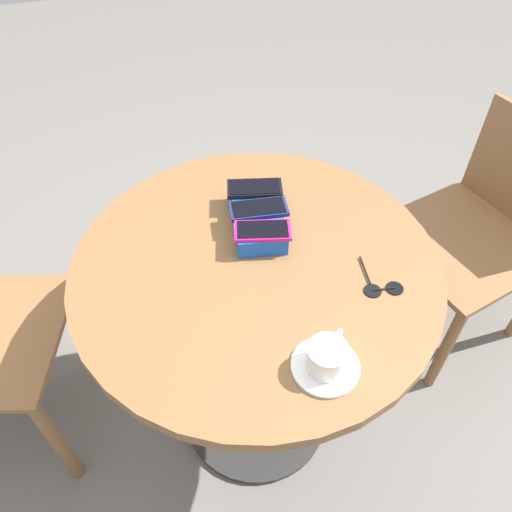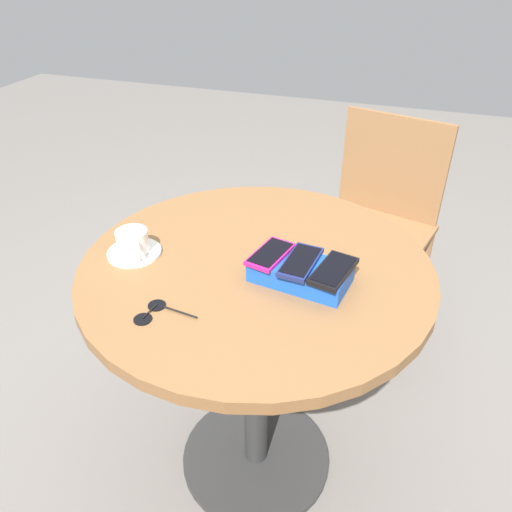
# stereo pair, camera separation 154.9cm
# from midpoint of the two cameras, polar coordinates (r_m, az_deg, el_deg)

# --- Properties ---
(ground_plane) EXTENTS (8.00, 8.00, 0.00)m
(ground_plane) POSITION_cam_midpoint_polar(r_m,az_deg,el_deg) (1.57, -19.16, -37.32)
(ground_plane) COLOR slate
(round_table) EXTENTS (0.84, 0.84, 0.76)m
(round_table) POSITION_cam_midpoint_polar(r_m,az_deg,el_deg) (1.01, -28.74, -32.75)
(round_table) COLOR #2D2D2D
(round_table) RESTS_ON ground_plane
(phone_box) EXTENTS (0.23, 0.14, 0.05)m
(phone_box) POSITION_cam_midpoint_polar(r_m,az_deg,el_deg) (0.86, -30.43, -22.27)
(phone_box) COLOR blue
(phone_box) RESTS_ON round_table
(phone_black) EXTENTS (0.09, 0.15, 0.01)m
(phone_black) POSITION_cam_midpoint_polar(r_m,az_deg,el_deg) (0.87, -29.82, -16.92)
(phone_black) COLOR black
(phone_black) RESTS_ON phone_box
(phone_navy) EXTENTS (0.08, 0.14, 0.01)m
(phone_navy) POSITION_cam_midpoint_polar(r_m,az_deg,el_deg) (0.84, -31.10, -21.52)
(phone_navy) COLOR navy
(phone_navy) RESTS_ON phone_box
(phone_magenta) EXTENTS (0.09, 0.14, 0.01)m
(phone_magenta) POSITION_cam_midpoint_polar(r_m,az_deg,el_deg) (0.82, -32.49, -26.22)
(phone_magenta) COLOR #D11975
(phone_magenta) RESTS_ON phone_box
(saucer) EXTENTS (0.13, 0.13, 0.01)m
(saucer) POSITION_cam_midpoint_polar(r_m,az_deg,el_deg) (0.81, -32.57, -50.51)
(saucer) COLOR white
(saucer) RESTS_ON round_table
(coffee_cup) EXTENTS (0.09, 0.09, 0.06)m
(coffee_cup) POSITION_cam_midpoint_polar(r_m,az_deg,el_deg) (0.78, -33.84, -50.50)
(coffee_cup) COLOR white
(coffee_cup) RESTS_ON saucer
(sunglasses) EXTENTS (0.12, 0.09, 0.01)m
(sunglasses) POSITION_cam_midpoint_polar(r_m,az_deg,el_deg) (0.76, -13.64, -39.64)
(sunglasses) COLOR black
(sunglasses) RESTS_ON round_table
(chair_near_window) EXTENTS (0.56, 0.56, 0.79)m
(chair_near_window) POSITION_cam_midpoint_polar(r_m,az_deg,el_deg) (1.26, 16.08, -15.75)
(chair_near_window) COLOR brown
(chair_near_window) RESTS_ON ground_plane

